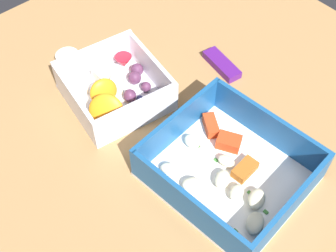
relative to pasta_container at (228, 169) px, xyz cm
name	(u,v)px	position (x,y,z in cm)	size (l,w,h in cm)	color
table_surface	(173,146)	(-8.76, -1.46, -2.76)	(80.00, 80.00, 2.00)	#9E7547
pasta_container	(228,169)	(0.00, 0.00, 0.00)	(19.92, 18.21, 5.71)	white
fruit_bowl	(114,89)	(-20.21, -2.56, 0.19)	(15.15, 14.92, 5.56)	white
candy_bar	(222,64)	(-14.33, 13.67, -1.16)	(7.00, 2.40, 1.20)	#51197A
paper_cup_liner	(68,59)	(-30.93, -3.58, -0.90)	(3.63, 3.63, 1.72)	white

